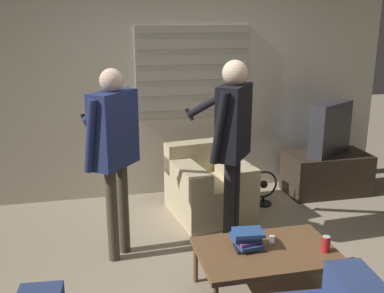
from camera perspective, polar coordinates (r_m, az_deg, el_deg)
ground_plane at (r=3.94m, az=4.20°, el=-16.13°), size 16.00×16.00×0.00m
wall_back at (r=5.37m, az=-1.80°, el=7.31°), size 5.20×0.08×2.55m
armchair_beige at (r=4.95m, az=2.06°, el=-5.09°), size 0.88×0.96×0.75m
coffee_table at (r=3.58m, az=9.45°, el=-13.31°), size 1.06×0.68×0.39m
tv_stand at (r=5.79m, az=16.69°, el=-3.24°), size 0.99×0.56×0.50m
tv at (r=5.64m, az=17.12°, el=2.21°), size 0.67×0.52×0.63m
person_left_standing at (r=3.89m, az=-9.96°, el=0.69°), size 0.51×0.81×1.70m
person_right_standing at (r=4.01m, az=5.14°, el=1.93°), size 0.55×0.80×1.75m
book_stack at (r=3.53m, az=7.05°, el=-11.63°), size 0.25×0.21×0.14m
soda_can at (r=3.61m, az=16.63°, el=-11.78°), size 0.07×0.07×0.13m
spare_remote at (r=3.68m, az=10.11°, el=-11.63°), size 0.09×0.14×0.02m
floor_fan at (r=5.27m, az=9.08°, el=-5.26°), size 0.33×0.20×0.41m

